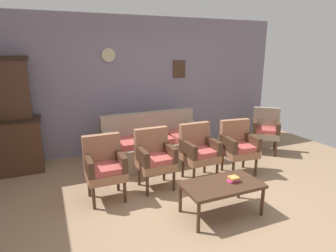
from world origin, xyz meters
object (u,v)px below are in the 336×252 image
object	(u,v)px
floor_vase_by_wall	(261,124)
floral_couch	(154,145)
armchair_near_cabinet	(105,165)
armchair_row_middle	(238,145)
coffee_table	(222,187)
wingback_chair_by_fireplace	(266,128)
armchair_by_doorway	(199,149)
side_cabinet	(7,147)
book_stack_on_table	(234,179)
armchair_near_couch_end	(155,156)

from	to	relation	value
floor_vase_by_wall	floral_couch	bearing A→B (deg)	-171.88
armchair_near_cabinet	armchair_row_middle	distance (m)	2.25
armchair_row_middle	floral_couch	bearing A→B (deg)	137.57
floor_vase_by_wall	coffee_table	bearing A→B (deg)	-138.15
coffee_table	wingback_chair_by_fireplace	bearing A→B (deg)	37.32
floral_couch	armchair_row_middle	size ratio (longest dim) A/B	2.11
armchair_row_middle	wingback_chair_by_fireplace	world-z (taller)	same
floor_vase_by_wall	armchair_by_doorway	bearing A→B (deg)	-150.72
side_cabinet	floor_vase_by_wall	size ratio (longest dim) A/B	1.65
armchair_by_doorway	coffee_table	world-z (taller)	armchair_by_doorway
side_cabinet	book_stack_on_table	distance (m)	3.76
armchair_row_middle	book_stack_on_table	size ratio (longest dim) A/B	5.80
side_cabinet	book_stack_on_table	xyz separation A→B (m)	(2.79, -2.53, -0.01)
side_cabinet	armchair_near_cabinet	world-z (taller)	side_cabinet
floral_couch	armchair_by_doorway	world-z (taller)	same
wingback_chair_by_fireplace	floor_vase_by_wall	size ratio (longest dim) A/B	1.29
side_cabinet	armchair_by_doorway	world-z (taller)	side_cabinet
coffee_table	floral_couch	bearing A→B (deg)	94.19
side_cabinet	armchair_row_middle	size ratio (longest dim) A/B	1.28
armchair_near_cabinet	armchair_by_doorway	bearing A→B (deg)	2.21
armchair_near_cabinet	floral_couch	bearing A→B (deg)	42.44
armchair_near_cabinet	coffee_table	distance (m)	1.61
wingback_chair_by_fireplace	book_stack_on_table	size ratio (longest dim) A/B	5.80
armchair_near_couch_end	armchair_by_doorway	size ratio (longest dim) A/B	1.00
coffee_table	armchair_near_couch_end	bearing A→B (deg)	115.93
armchair_near_couch_end	armchair_row_middle	distance (m)	1.49
armchair_near_cabinet	armchair_near_couch_end	world-z (taller)	same
floral_couch	armchair_near_cabinet	world-z (taller)	same
armchair_near_cabinet	wingback_chair_by_fireplace	distance (m)	3.47
armchair_by_doorway	armchair_near_couch_end	bearing A→B (deg)	-179.82
side_cabinet	wingback_chair_by_fireplace	xyz separation A→B (m)	(4.75, -0.89, 0.03)
armchair_near_cabinet	coffee_table	xyz separation A→B (m)	(1.27, -0.99, -0.12)
side_cabinet	armchair_near_couch_end	size ratio (longest dim) A/B	1.28
side_cabinet	coffee_table	xyz separation A→B (m)	(2.62, -2.52, -0.09)
floral_couch	floor_vase_by_wall	size ratio (longest dim) A/B	2.71
armchair_near_couch_end	armchair_by_doorway	bearing A→B (deg)	0.18
floor_vase_by_wall	armchair_near_couch_end	bearing A→B (deg)	-156.76
armchair_row_middle	coffee_table	xyz separation A→B (m)	(-0.98, -0.98, -0.12)
floral_couch	armchair_by_doorway	size ratio (longest dim) A/B	2.11
coffee_table	book_stack_on_table	world-z (taller)	book_stack_on_table
side_cabinet	book_stack_on_table	bearing A→B (deg)	-42.23
side_cabinet	armchair_near_cabinet	xyz separation A→B (m)	(1.35, -1.53, 0.03)
coffee_table	armchair_near_cabinet	bearing A→B (deg)	142.20
wingback_chair_by_fireplace	book_stack_on_table	xyz separation A→B (m)	(-1.97, -1.64, -0.05)
armchair_by_doorway	floor_vase_by_wall	world-z (taller)	armchair_by_doorway
coffee_table	floor_vase_by_wall	bearing A→B (deg)	41.85
side_cabinet	armchair_by_doorway	bearing A→B (deg)	-27.23
armchair_near_cabinet	armchair_by_doorway	xyz separation A→B (m)	(1.52, 0.06, 0.00)
floral_couch	armchair_by_doorway	bearing A→B (deg)	-67.76
coffee_table	book_stack_on_table	distance (m)	0.19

